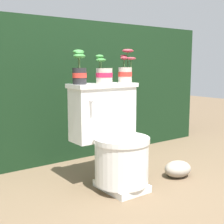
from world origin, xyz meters
TOP-DOWN VIEW (x-y plane):
  - ground_plane at (0.00, 0.00)m, footprint 12.00×12.00m
  - hedge_backdrop at (0.00, 1.26)m, footprint 3.53×0.83m
  - toilet at (0.05, 0.12)m, footprint 0.52×0.54m
  - potted_plant_left at (-0.16, 0.25)m, footprint 0.10×0.10m
  - potted_plant_midleft at (0.05, 0.24)m, footprint 0.15×0.12m
  - potted_plant_middle at (0.25, 0.24)m, footprint 0.12×0.12m
  - garden_stone at (0.56, -0.04)m, footprint 0.23×0.18m

SIDE VIEW (x-z plane):
  - ground_plane at x=0.00m, z-range 0.00..0.00m
  - garden_stone at x=0.56m, z-range 0.00..0.13m
  - toilet at x=0.05m, z-range -0.03..0.72m
  - hedge_backdrop at x=0.00m, z-range 0.00..1.29m
  - potted_plant_midleft at x=0.05m, z-range 0.72..0.93m
  - potted_plant_middle at x=0.25m, z-range 0.71..0.97m
  - potted_plant_left at x=-0.16m, z-range 0.72..0.97m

